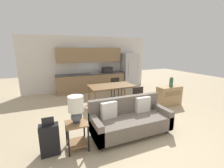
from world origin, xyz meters
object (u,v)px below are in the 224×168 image
table_lamp (76,107)px  credenza (169,96)px  refrigerator (129,70)px  dining_chair_near_right (136,97)px  suitcase (50,139)px  vase (171,82)px  dining_chair_far_right (116,86)px  couch (130,120)px  side_table (77,131)px  dining_table (112,87)px

table_lamp → credenza: bearing=18.5°
refrigerator → table_lamp: refrigerator is taller
dining_chair_near_right → suitcase: (-2.75, -1.27, -0.16)m
refrigerator → vase: size_ratio=5.34×
vase → suitcase: (-4.18, -1.16, -0.57)m
table_lamp → dining_chair_far_right: 3.68m
couch → suitcase: size_ratio=2.45×
dining_chair_near_right → side_table: bearing=29.2°
credenza → table_lamp: bearing=-161.5°
dining_chair_near_right → dining_chair_far_right: bearing=-91.2°
credenza → dining_chair_near_right: (-1.41, 0.08, 0.12)m
dining_table → dining_chair_near_right: 1.02m
dining_chair_near_right → dining_chair_far_right: 1.62m
refrigerator → dining_chair_near_right: refrigerator is taller
credenza → dining_chair_near_right: size_ratio=1.09×
dining_table → couch: (-0.37, -2.02, -0.34)m
dining_table → refrigerator: bearing=47.4°
couch → side_table: (-1.32, -0.12, 0.04)m
refrigerator → dining_chair_far_right: 2.03m
couch → side_table: size_ratio=3.31×
dining_table → vase: vase is taller
couch → credenza: 2.56m
side_table → suitcase: suitcase is taller
suitcase → couch: bearing=2.9°
table_lamp → vase: (3.64, 1.17, -0.03)m
table_lamp → vase: 3.82m
side_table → dining_chair_near_right: size_ratio=0.69×
couch → dining_chair_near_right: bearing=52.6°
side_table → couch: bearing=5.3°
refrigerator → side_table: 5.67m
dining_chair_far_right → table_lamp: bearing=-125.2°
couch → credenza: couch is taller
dining_chair_near_right → refrigerator: bearing=-116.8°
table_lamp → credenza: (3.63, 1.21, -0.55)m
side_table → table_lamp: size_ratio=1.04×
side_table → vase: vase is taller
dining_table → side_table: dining_table is taller
dining_table → table_lamp: bearing=-128.2°
credenza → dining_chair_near_right: 1.42m
dining_chair_far_right → credenza: bearing=-48.1°
suitcase → dining_chair_near_right: bearing=24.8°
dining_table → couch: bearing=-100.3°
dining_table → dining_chair_far_right: (0.54, 0.77, -0.20)m
vase → dining_chair_near_right: size_ratio=0.41×
vase → dining_chair_near_right: bearing=175.3°
vase → dining_table: bearing=153.9°
side_table → vase: bearing=18.0°
table_lamp → dining_chair_far_right: bearing=52.7°
dining_table → credenza: dining_table is taller
couch → vase: bearing=24.6°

